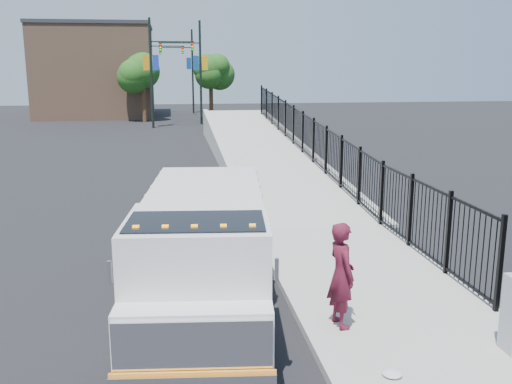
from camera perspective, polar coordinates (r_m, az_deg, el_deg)
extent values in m
plane|color=black|center=(12.19, 3.06, -9.49)|extent=(120.00, 120.00, 0.00)
cube|color=#9E998E|center=(10.97, 15.35, -12.20)|extent=(3.55, 12.00, 0.12)
cube|color=#ADAAA3|center=(10.38, 5.30, -13.14)|extent=(0.30, 12.00, 0.16)
cube|color=#9E998E|center=(27.81, 0.84, 3.05)|extent=(3.95, 24.06, 3.19)
cube|color=black|center=(24.08, 5.73, 3.69)|extent=(0.10, 28.00, 1.80)
cube|color=black|center=(11.19, -5.14, -8.83)|extent=(1.53, 6.26, 0.20)
cube|color=silver|center=(8.91, -5.82, -8.27)|extent=(2.33, 2.21, 1.82)
cube|color=silver|center=(8.05, -6.20, -14.19)|extent=(2.20, 0.85, 0.91)
cube|color=silver|center=(7.75, -6.36, -15.31)|extent=(2.09, 0.28, 0.77)
cube|color=silver|center=(7.91, -6.31, -18.48)|extent=(2.19, 0.38, 0.26)
cube|color=orange|center=(7.84, -6.33, -17.62)|extent=(2.18, 0.27, 0.05)
cube|color=black|center=(8.51, -5.99, -5.37)|extent=(2.11, 1.38, 0.77)
cube|color=silver|center=(12.03, -4.98, -2.73)|extent=(2.56, 4.03, 1.55)
cube|color=silver|center=(8.07, -14.43, -7.76)|extent=(0.06, 0.06, 0.32)
cube|color=silver|center=(7.92, 2.08, -7.74)|extent=(0.06, 0.06, 0.32)
cube|color=orange|center=(8.19, -11.92, -3.50)|extent=(0.10, 0.08, 0.05)
cube|color=orange|center=(8.13, -9.07, -3.50)|extent=(0.10, 0.08, 0.05)
cube|color=orange|center=(8.10, -6.18, -3.48)|extent=(0.10, 0.08, 0.05)
cube|color=orange|center=(8.08, -3.27, -3.46)|extent=(0.10, 0.08, 0.05)
cube|color=orange|center=(8.08, -0.36, -3.43)|extent=(0.10, 0.08, 0.05)
cylinder|color=black|center=(8.83, -12.36, -15.52)|extent=(0.38, 0.94, 0.91)
cylinder|color=black|center=(8.72, 0.62, -15.60)|extent=(0.38, 0.94, 0.91)
cylinder|color=black|center=(12.90, -9.08, -6.22)|extent=(0.38, 0.94, 0.91)
cylinder|color=black|center=(12.83, -0.50, -6.17)|extent=(0.38, 0.94, 0.91)
cylinder|color=black|center=(13.85, -8.63, -4.89)|extent=(0.38, 0.94, 0.91)
cylinder|color=black|center=(13.78, -0.66, -4.84)|extent=(0.38, 0.94, 0.91)
imported|color=#501222|center=(10.00, 8.53, -8.18)|extent=(0.55, 0.74, 1.86)
ellipsoid|color=silver|center=(8.99, 13.45, -17.22)|extent=(0.30, 0.30, 0.08)
cylinder|color=black|center=(43.57, -10.43, 11.55)|extent=(0.18, 0.18, 8.00)
cube|color=black|center=(43.58, -8.38, 14.65)|extent=(3.20, 0.08, 0.08)
cube|color=black|center=(43.60, -6.41, 14.24)|extent=(0.18, 0.22, 0.60)
cube|color=#16319E|center=(43.56, -10.00, 12.62)|extent=(0.45, 0.04, 1.10)
cube|color=#C77410|center=(43.58, -10.94, 12.59)|extent=(0.45, 0.04, 1.10)
cylinder|color=black|center=(45.89, -5.56, 11.73)|extent=(0.18, 0.18, 8.00)
cube|color=black|center=(45.86, -7.69, 14.56)|extent=(3.20, 0.08, 0.08)
cube|color=black|center=(45.85, -9.53, 14.06)|extent=(0.18, 0.22, 0.60)
cube|color=orange|center=(45.90, -5.14, 12.74)|extent=(0.45, 0.04, 1.10)
cube|color=navy|center=(45.87, -6.03, 12.72)|extent=(0.45, 0.04, 1.10)
cylinder|color=black|center=(53.32, -10.62, 11.68)|extent=(0.18, 0.18, 8.00)
cube|color=black|center=(53.31, -8.95, 14.22)|extent=(3.20, 0.08, 0.08)
cube|color=black|center=(53.32, -7.35, 13.89)|extent=(0.18, 0.22, 0.60)
cube|color=#121097|center=(53.31, -10.27, 12.56)|extent=(0.45, 0.04, 1.10)
cube|color=#D25918|center=(53.33, -11.04, 12.53)|extent=(0.45, 0.04, 1.10)
cylinder|color=black|center=(57.05, -6.36, 11.85)|extent=(0.18, 0.18, 8.00)
cube|color=black|center=(57.04, -8.07, 14.12)|extent=(3.20, 0.08, 0.08)
cube|color=black|center=(57.03, -9.55, 13.72)|extent=(0.18, 0.22, 0.60)
cube|color=#CD6624|center=(57.07, -6.02, 12.67)|extent=(0.45, 0.04, 1.10)
cube|color=navy|center=(57.04, -6.74, 12.65)|extent=(0.45, 0.04, 1.10)
cylinder|color=#382314|center=(48.53, -11.12, 8.76)|extent=(0.36, 0.36, 3.20)
sphere|color=#194714|center=(48.44, -11.24, 11.60)|extent=(3.01, 3.01, 3.01)
cylinder|color=#382314|center=(50.00, -4.50, 9.06)|extent=(0.36, 0.36, 3.20)
sphere|color=#194714|center=(49.91, -4.55, 11.81)|extent=(2.44, 2.44, 2.44)
cylinder|color=#382314|center=(58.64, -11.48, 9.35)|extent=(0.36, 0.36, 3.20)
sphere|color=#194714|center=(58.57, -11.59, 11.70)|extent=(2.45, 2.45, 2.45)
cube|color=#8C664C|center=(55.49, -15.68, 11.46)|extent=(10.00, 10.00, 8.00)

